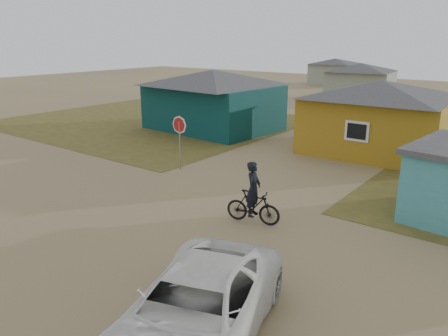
% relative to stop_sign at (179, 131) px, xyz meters
% --- Properties ---
extents(ground, '(120.00, 120.00, 0.00)m').
position_rel_stop_sign_xyz_m(ground, '(3.71, -4.99, -1.89)').
color(ground, '#917A53').
extents(grass_nw, '(20.00, 18.00, 0.00)m').
position_rel_stop_sign_xyz_m(grass_nw, '(-10.29, 8.01, -1.88)').
color(grass_nw, brown).
rests_on(grass_nw, ground).
extents(house_teal, '(8.93, 7.08, 4.00)m').
position_rel_stop_sign_xyz_m(house_teal, '(-4.79, 8.51, 0.17)').
color(house_teal, '#093233').
rests_on(house_teal, ground).
extents(house_yellow, '(7.72, 6.76, 3.90)m').
position_rel_stop_sign_xyz_m(house_yellow, '(6.21, 9.00, 0.11)').
color(house_yellow, '#A37719').
rests_on(house_yellow, ground).
extents(house_pale_west, '(7.04, 6.15, 3.60)m').
position_rel_stop_sign_xyz_m(house_pale_west, '(-2.29, 29.01, -0.03)').
color(house_pale_west, gray).
rests_on(house_pale_west, ground).
extents(house_pale_north, '(6.28, 5.81, 3.40)m').
position_rel_stop_sign_xyz_m(house_pale_north, '(-10.29, 41.01, -0.14)').
color(house_pale_north, gray).
rests_on(house_pale_north, ground).
extents(stop_sign, '(0.79, 0.37, 2.58)m').
position_rel_stop_sign_xyz_m(stop_sign, '(0.00, 0.00, 0.00)').
color(stop_sign, gray).
rests_on(stop_sign, ground).
extents(cyclist, '(1.97, 0.95, 2.15)m').
position_rel_stop_sign_xyz_m(cyclist, '(6.19, -3.09, -1.11)').
color(cyclist, black).
rests_on(cyclist, ground).
extents(vehicle, '(4.17, 6.09, 1.55)m').
position_rel_stop_sign_xyz_m(vehicle, '(8.67, -8.90, -1.11)').
color(vehicle, white).
rests_on(vehicle, ground).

